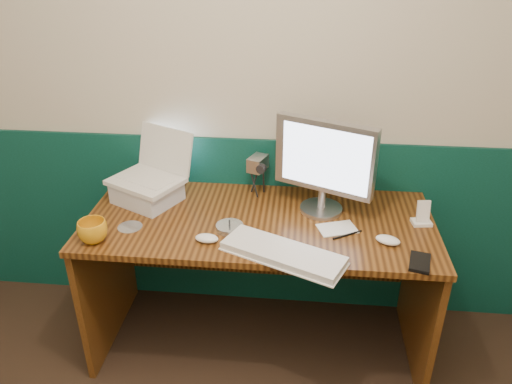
# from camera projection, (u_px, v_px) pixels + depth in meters

# --- Properties ---
(back_wall) EXTENTS (3.50, 0.04, 2.50)m
(back_wall) POSITION_uv_depth(u_px,v_px,m) (236.00, 89.00, 2.40)
(back_wall) COLOR beige
(back_wall) RESTS_ON ground
(wainscot) EXTENTS (3.48, 0.02, 1.00)m
(wainscot) POSITION_uv_depth(u_px,v_px,m) (239.00, 224.00, 2.74)
(wainscot) COLOR #073428
(wainscot) RESTS_ON ground
(desk) EXTENTS (1.60, 0.70, 0.75)m
(desk) POSITION_uv_depth(u_px,v_px,m) (259.00, 284.00, 2.47)
(desk) COLOR #351B09
(desk) RESTS_ON ground
(laptop_riser) EXTENTS (0.36, 0.34, 0.10)m
(laptop_riser) POSITION_uv_depth(u_px,v_px,m) (147.00, 192.00, 2.43)
(laptop_riser) COLOR silver
(laptop_riser) RESTS_ON desk
(laptop) EXTENTS (0.40, 0.37, 0.27)m
(laptop) POSITION_uv_depth(u_px,v_px,m) (143.00, 158.00, 2.34)
(laptop) COLOR silver
(laptop) RESTS_ON laptop_riser
(monitor) EXTENTS (0.48, 0.32, 0.47)m
(monitor) POSITION_uv_depth(u_px,v_px,m) (324.00, 165.00, 2.26)
(monitor) COLOR #ACACB1
(monitor) RESTS_ON desk
(keyboard) EXTENTS (0.53, 0.36, 0.03)m
(keyboard) POSITION_uv_depth(u_px,v_px,m) (283.00, 254.00, 2.02)
(keyboard) COLOR silver
(keyboard) RESTS_ON desk
(mouse_right) EXTENTS (0.12, 0.10, 0.03)m
(mouse_right) POSITION_uv_depth(u_px,v_px,m) (388.00, 240.00, 2.11)
(mouse_right) COLOR white
(mouse_right) RESTS_ON desk
(mouse_left) EXTENTS (0.11, 0.07, 0.03)m
(mouse_left) POSITION_uv_depth(u_px,v_px,m) (207.00, 238.00, 2.12)
(mouse_left) COLOR white
(mouse_left) RESTS_ON desk
(mug) EXTENTS (0.15, 0.15, 0.10)m
(mug) POSITION_uv_depth(u_px,v_px,m) (93.00, 231.00, 2.11)
(mug) COLOR orange
(mug) RESTS_ON desk
(camcorder) EXTENTS (0.12, 0.15, 0.19)m
(camcorder) POSITION_uv_depth(u_px,v_px,m) (258.00, 177.00, 2.48)
(camcorder) COLOR #AEADB2
(camcorder) RESTS_ON desk
(cd_spindle) EXTENTS (0.12, 0.12, 0.03)m
(cd_spindle) POSITION_uv_depth(u_px,v_px,m) (230.00, 227.00, 2.21)
(cd_spindle) COLOR #B5BEC6
(cd_spindle) RESTS_ON desk
(cd_loose_a) EXTENTS (0.11, 0.11, 0.00)m
(cd_loose_a) POSITION_uv_depth(u_px,v_px,m) (130.00, 227.00, 2.24)
(cd_loose_a) COLOR silver
(cd_loose_a) RESTS_ON desk
(pen) EXTENTS (0.13, 0.09, 0.01)m
(pen) POSITION_uv_depth(u_px,v_px,m) (347.00, 235.00, 2.17)
(pen) COLOR black
(pen) RESTS_ON desk
(papers) EXTENTS (0.19, 0.16, 0.00)m
(papers) POSITION_uv_depth(u_px,v_px,m) (337.00, 229.00, 2.22)
(papers) COLOR white
(papers) RESTS_ON desk
(dock) EXTENTS (0.09, 0.07, 0.02)m
(dock) POSITION_uv_depth(u_px,v_px,m) (421.00, 222.00, 2.26)
(dock) COLOR white
(dock) RESTS_ON desk
(music_player) EXTENTS (0.06, 0.04, 0.10)m
(music_player) POSITION_uv_depth(u_px,v_px,m) (423.00, 211.00, 2.23)
(music_player) COLOR white
(music_player) RESTS_ON dock
(pda) EXTENTS (0.11, 0.15, 0.02)m
(pda) POSITION_uv_depth(u_px,v_px,m) (420.00, 262.00, 1.98)
(pda) COLOR black
(pda) RESTS_ON desk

